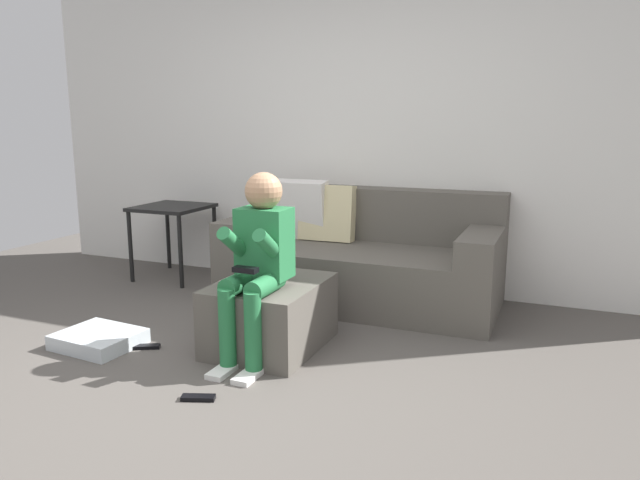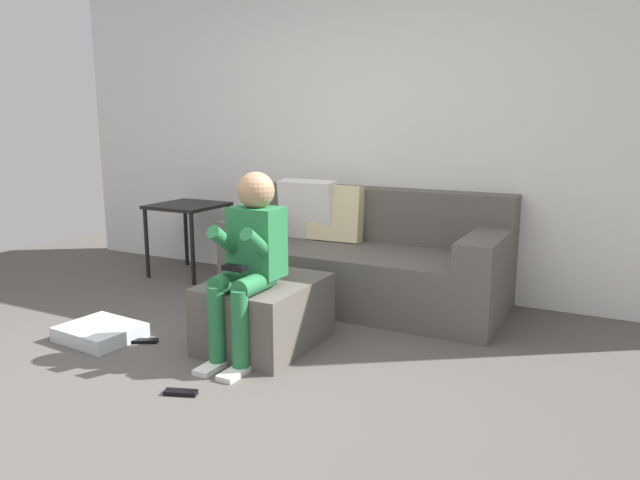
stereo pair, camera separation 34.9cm
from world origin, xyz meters
name	(u,v)px [view 1 (the left image)]	position (x,y,z in m)	size (l,w,h in m)	color
ground_plane	(185,403)	(0.00, 0.00, 0.00)	(7.72, 7.72, 0.00)	#544F49
wall_back	(351,126)	(0.00, 2.44, 1.33)	(5.94, 0.10, 2.65)	silver
couch_sectional	(360,258)	(0.25, 1.98, 0.33)	(2.05, 0.96, 0.91)	#59544C
ottoman	(270,315)	(0.06, 0.83, 0.21)	(0.60, 0.76, 0.41)	#59544C
person_seated	(258,254)	(0.07, 0.66, 0.63)	(0.30, 0.59, 1.09)	#26723F
storage_bin	(99,339)	(-0.93, 0.43, 0.05)	(0.47, 0.40, 0.09)	silver
side_table	(173,216)	(-1.49, 1.98, 0.55)	(0.57, 0.59, 0.65)	black
remote_near_ottoman	(198,398)	(0.05, 0.05, 0.01)	(0.17, 0.06, 0.02)	black
remote_by_storage_bin	(145,347)	(-0.65, 0.51, 0.01)	(0.18, 0.05, 0.02)	black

